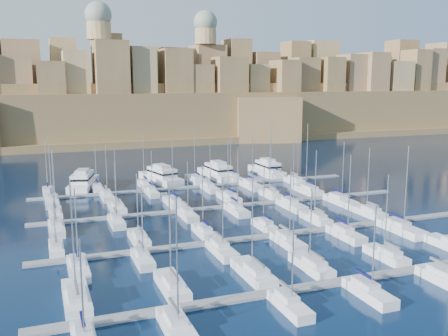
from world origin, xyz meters
name	(u,v)px	position (x,y,z in m)	size (l,w,h in m)	color
ground	(248,219)	(0.00, 0.00, 0.00)	(600.00, 600.00, 0.00)	black
pontoon_near	(345,281)	(0.00, -34.00, 0.20)	(84.00, 2.00, 0.40)	slate
pontoon_mid_near	(274,235)	(0.00, -12.00, 0.20)	(84.00, 2.00, 0.40)	slate
pontoon_mid_far	(230,206)	(0.00, 10.00, 0.20)	(84.00, 2.00, 0.40)	slate
pontoon_far	(199,186)	(0.00, 32.00, 0.20)	(84.00, 2.00, 0.40)	slate
sailboat_0	(76,298)	(-35.38, -27.92, 0.77)	(3.13, 10.42, 15.98)	white
sailboat_1	(172,285)	(-23.21, -28.31, 0.75)	(2.89, 9.62, 14.64)	white
sailboat_2	(254,272)	(-11.24, -28.04, 0.77)	(3.05, 10.18, 15.55)	white
sailboat_3	(312,265)	(-2.13, -28.50, 0.73)	(2.77, 9.24, 12.46)	white
sailboat_4	(386,255)	(11.00, -28.81, 0.74)	(2.58, 8.59, 13.67)	white
sailboat_7	(177,327)	(-25.60, -39.50, 0.76)	(2.77, 9.23, 15.95)	white
sailboat_8	(290,305)	(-11.31, -38.90, 0.72)	(2.40, 8.00, 11.84)	white
sailboat_9	(369,292)	(-0.02, -39.21, 0.73)	(2.59, 8.65, 12.80)	white
sailboat_10	(447,280)	(12.45, -39.65, 0.74)	(2.86, 9.54, 13.06)	white
sailboat_12	(56,248)	(-36.95, -7.30, 0.71)	(2.28, 7.59, 11.37)	white
sailboat_13	(139,238)	(-23.38, -6.77, 0.72)	(2.60, 8.68, 12.22)	white
sailboat_14	(204,232)	(-11.75, -7.19, 0.72)	(2.35, 7.83, 12.69)	white
sailboat_15	(264,225)	(0.15, -7.42, 0.71)	(2.20, 7.35, 11.85)	white
sailboat_16	(316,218)	(11.61, -6.78, 0.75)	(2.60, 8.66, 14.49)	white
sailboat_17	(368,212)	(24.26, -6.45, 0.75)	(2.80, 9.33, 14.37)	white
sailboat_18	(78,268)	(-34.34, -17.51, 0.74)	(2.78, 9.25, 13.00)	white
sailboat_19	(143,259)	(-24.81, -16.88, 0.72)	(2.39, 7.97, 12.51)	white
sailboat_20	(222,250)	(-12.13, -17.38, 0.73)	(2.69, 8.98, 12.64)	white
sailboat_21	(288,241)	(-0.15, -17.32, 0.74)	(2.66, 8.86, 13.78)	white
sailboat_22	(346,234)	(11.28, -17.43, 0.75)	(2.72, 9.08, 15.22)	white
sailboat_23	(401,228)	(22.70, -18.20, 0.78)	(3.20, 10.66, 16.42)	white
sailboat_24	(55,213)	(-36.22, 15.21, 0.74)	(2.59, 8.65, 14.08)	white
sailboat_25	(117,207)	(-23.71, 15.71, 0.74)	(2.90, 9.66, 13.46)	white
sailboat_26	(174,202)	(-11.22, 15.57, 0.75)	(2.81, 9.38, 14.58)	white
sailboat_27	(229,197)	(2.00, 15.71, 0.75)	(2.89, 9.65, 14.53)	white
sailboat_28	(271,194)	(12.39, 15.13, 0.74)	(2.54, 8.48, 14.19)	white
sailboat_29	(307,190)	(23.02, 16.21, 0.79)	(3.20, 10.67, 17.48)	white
sailboat_30	(56,228)	(-36.45, 4.43, 0.76)	(2.81, 9.37, 15.67)	white
sailboat_31	(116,221)	(-25.44, 5.04, 0.72)	(2.44, 8.13, 12.65)	white
sailboat_32	(187,215)	(-11.22, 4.95, 0.72)	(2.49, 8.31, 12.03)	white
sailboat_33	(237,210)	(-0.54, 4.74, 0.74)	(2.62, 8.75, 14.33)	white
sailboat_34	(291,205)	(12.15, 4.27, 0.76)	(2.91, 9.71, 15.00)	white
sailboat_35	(340,200)	(24.44, 4.06, 0.76)	(3.04, 10.12, 14.48)	white
sailboat_36	(48,192)	(-37.10, 36.97, 0.73)	(2.44, 8.14, 13.38)	white
sailboat_37	(97,188)	(-25.41, 37.19, 0.72)	(2.58, 8.61, 11.80)	white
sailboat_38	(145,184)	(-13.25, 37.32, 0.74)	(2.66, 8.86, 13.96)	white
sailboat_39	(195,180)	(0.95, 38.22, 0.77)	(3.21, 10.70, 15.82)	white
sailboat_40	(232,177)	(11.36, 37.83, 0.75)	(2.97, 9.90, 13.65)	white
sailboat_41	(272,174)	(23.86, 37.89, 0.77)	(3.01, 10.03, 16.77)	white
sailboat_42	(52,201)	(-36.54, 26.30, 0.76)	(2.89, 9.63, 15.72)	white
sailboat_43	(107,196)	(-24.26, 26.92, 0.73)	(2.51, 8.37, 13.17)	white
sailboat_44	(152,192)	(-13.55, 27.36, 0.71)	(2.25, 7.49, 11.23)	white
sailboat_45	(210,188)	(1.14, 27.01, 0.72)	(2.46, 8.19, 12.57)	white
sailboat_46	(251,185)	(12.26, 26.24, 0.75)	(2.93, 9.76, 14.15)	white
sailboat_47	(296,182)	(25.51, 26.30, 0.75)	(2.89, 9.63, 14.61)	white
motor_yacht_a	(83,181)	(-28.34, 41.71, 1.73)	(9.71, 17.81, 5.25)	white
motor_yacht_b	(161,176)	(-7.71, 41.82, 1.73)	(9.06, 18.04, 5.25)	white
motor_yacht_c	(218,172)	(8.66, 41.83, 1.73)	(6.44, 17.67, 5.25)	white
motor_yacht_d	(267,169)	(23.93, 41.26, 1.73)	(5.04, 16.21, 5.25)	white
fortified_city	(120,107)	(-0.19, 155.26, 14.74)	(460.00, 108.95, 59.52)	brown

